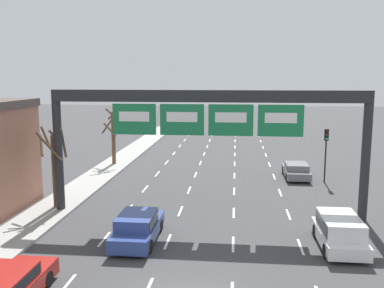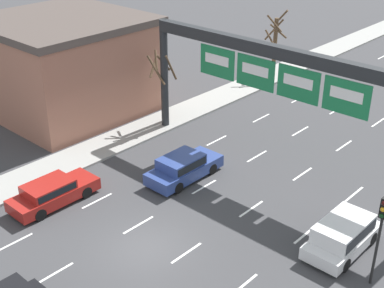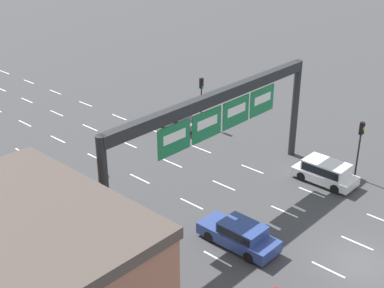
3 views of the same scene
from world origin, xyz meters
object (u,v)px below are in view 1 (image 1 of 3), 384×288
car_blue (138,226)px  car_grey (296,170)px  tree_bare_closest (54,163)px  tree_bare_second (113,133)px  car_red (6,288)px  sign_gantry (207,117)px  traffic_light_mid_block (326,144)px  suv_white (340,230)px

car_blue → car_grey: bearing=56.4°
car_blue → tree_bare_closest: bearing=143.3°
car_blue → tree_bare_second: 19.64m
tree_bare_second → car_grey: bearing=-12.2°
car_red → tree_bare_closest: size_ratio=0.95×
car_blue → tree_bare_closest: (-6.34, 4.73, 2.16)m
car_grey → tree_bare_second: 16.93m
sign_gantry → traffic_light_mid_block: size_ratio=4.39×
tree_bare_second → tree_bare_closest: bearing=-89.2°
car_grey → tree_bare_second: tree_bare_second is taller
car_grey → car_red: bearing=-121.5°
suv_white → car_blue: suv_white is taller
car_grey → tree_bare_closest: 19.23m
sign_gantry → suv_white: size_ratio=4.26×
tree_bare_closest → tree_bare_second: tree_bare_second is taller
car_grey → tree_bare_closest: size_ratio=0.88×
suv_white → car_red: suv_white is taller
car_red → traffic_light_mid_block: 25.30m
car_red → traffic_light_mid_block: bearing=52.9°
car_blue → tree_bare_second: size_ratio=0.86×
traffic_light_mid_block → car_red: bearing=-127.1°
sign_gantry → car_grey: bearing=57.3°
car_grey → car_blue: 17.82m
tree_bare_closest → suv_white: bearing=-15.5°
tree_bare_second → car_blue: bearing=-70.4°
tree_bare_closest → car_blue: bearing=-36.7°
sign_gantry → car_blue: sign_gantry is taller
car_grey → traffic_light_mid_block: (2.02, -1.34, 2.37)m
traffic_light_mid_block → tree_bare_second: bearing=165.2°
car_grey → suv_white: bearing=-89.7°
sign_gantry → tree_bare_second: bearing=124.7°
tree_bare_closest → tree_bare_second: 13.65m
traffic_light_mid_block → suv_white: bearing=-98.3°
car_grey → traffic_light_mid_block: traffic_light_mid_block is taller
car_blue → traffic_light_mid_block: size_ratio=1.13×
suv_white → traffic_light_mid_block: (1.93, 13.28, 2.16)m
suv_white → car_grey: size_ratio=0.97×
suv_white → car_grey: suv_white is taller
sign_gantry → tree_bare_closest: bearing=178.0°
traffic_light_mid_block → tree_bare_second: 19.04m
sign_gantry → car_red: (-6.46, -11.00, -5.22)m
sign_gantry → car_blue: 7.48m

